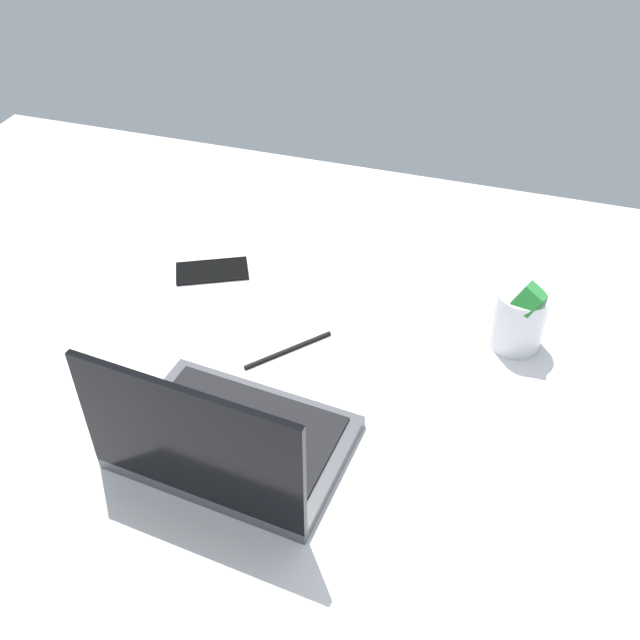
% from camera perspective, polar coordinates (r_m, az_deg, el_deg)
% --- Properties ---
extents(bed_mattress, '(1.80, 1.40, 0.18)m').
position_cam_1_polar(bed_mattress, '(1.34, -7.75, -5.08)').
color(bed_mattress, white).
rests_on(bed_mattress, ground).
extents(laptop, '(0.35, 0.26, 0.23)m').
position_cam_1_polar(laptop, '(1.08, -7.51, -9.36)').
color(laptop, '#4C4C51').
rests_on(laptop, bed_mattress).
extents(snack_cup, '(0.09, 0.09, 0.14)m').
position_cam_1_polar(snack_cup, '(1.29, 15.31, 0.22)').
color(snack_cup, silver).
rests_on(snack_cup, bed_mattress).
extents(cell_phone, '(0.16, 0.12, 0.01)m').
position_cam_1_polar(cell_phone, '(1.45, -8.42, 3.82)').
color(cell_phone, black).
rests_on(cell_phone, bed_mattress).
extents(charger_cable, '(0.12, 0.13, 0.01)m').
position_cam_1_polar(charger_cable, '(1.26, -2.48, -2.38)').
color(charger_cable, black).
rests_on(charger_cable, bed_mattress).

